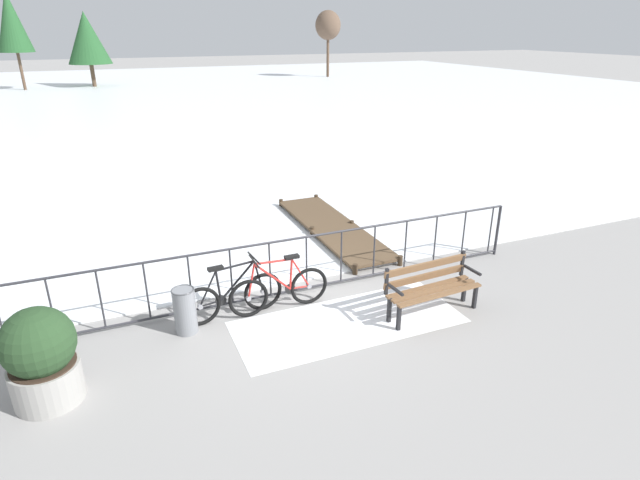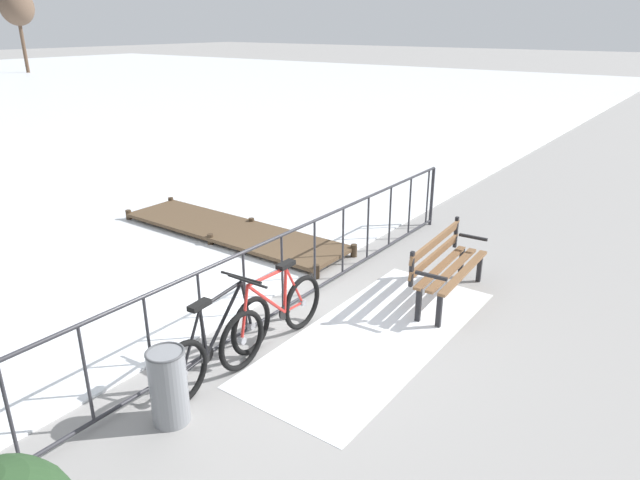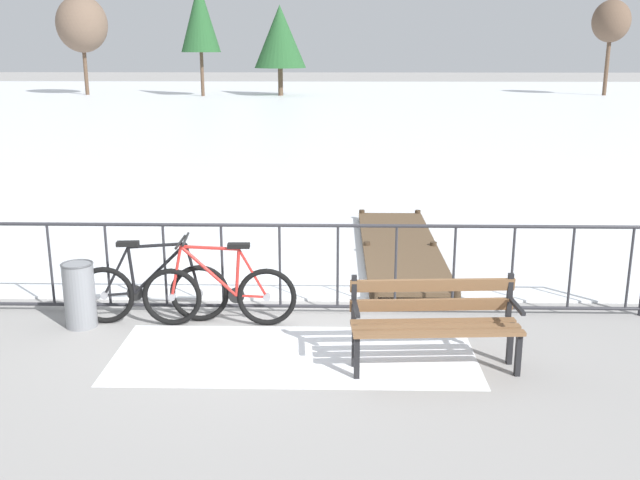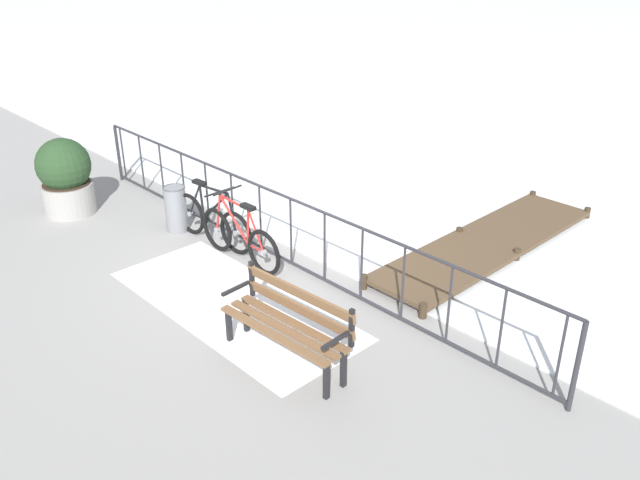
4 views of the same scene
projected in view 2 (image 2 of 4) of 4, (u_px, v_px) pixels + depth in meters
name	position (u px, v px, depth m)	size (l,w,h in m)	color
ground_plane	(266.00, 324.00, 6.85)	(160.00, 160.00, 0.00)	gray
snow_patch	(375.00, 335.00, 6.61)	(3.63, 1.50, 0.01)	white
railing_fence	(264.00, 283.00, 6.65)	(9.06, 0.06, 1.07)	#2D2D33
bicycle_near_railing	(219.00, 345.00, 5.72)	(1.71, 0.52, 0.97)	black
bicycle_second	(274.00, 317.00, 6.26)	(1.71, 0.52, 0.97)	black
park_bench	(446.00, 262.00, 7.33)	(1.63, 0.58, 0.89)	brown
trash_bin	(169.00, 386.00, 5.07)	(0.35, 0.35, 0.73)	gray
wooden_dock	(232.00, 230.00, 9.61)	(1.10, 4.40, 0.20)	brown
tree_centre	(17.00, 7.00, 39.88)	(2.30, 2.30, 5.76)	brown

